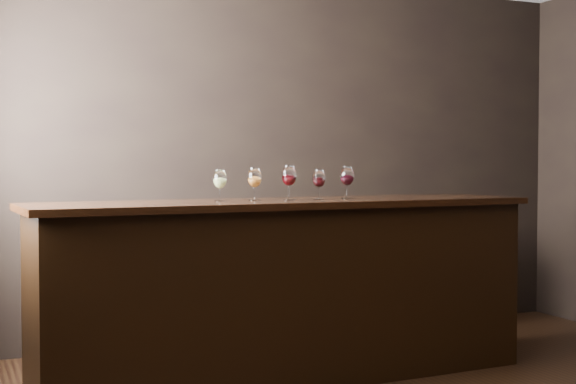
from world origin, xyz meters
name	(u,v)px	position (x,y,z in m)	size (l,w,h in m)	color
room_shell	(399,78)	(-0.23, 0.11, 1.81)	(5.02, 4.52, 2.81)	black
bar_counter	(288,293)	(-0.49, 1.02, 0.54)	(3.11, 0.67, 1.09)	black
bar_top	(288,203)	(-0.49, 1.02, 1.11)	(3.21, 0.75, 0.04)	black
back_bar_shelf	(275,282)	(-0.17, 2.03, 0.46)	(2.55, 0.40, 0.92)	black
glass_white	(220,180)	(-0.92, 1.05, 1.26)	(0.08, 0.08, 0.19)	white
glass_amber	(255,178)	(-0.70, 1.05, 1.26)	(0.09, 0.09, 0.20)	white
glass_red_a	(289,176)	(-0.48, 1.02, 1.28)	(0.09, 0.09, 0.22)	white
glass_red_b	(319,179)	(-0.28, 1.01, 1.26)	(0.08, 0.08, 0.19)	white
glass_red_c	(347,177)	(-0.05, 1.06, 1.27)	(0.09, 0.09, 0.21)	white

